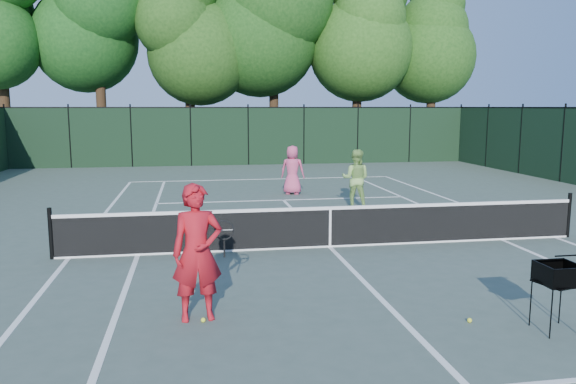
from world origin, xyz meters
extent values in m
plane|color=#45544A|center=(0.00, 0.00, 0.00)|extent=(90.00, 90.00, 0.00)
cube|color=white|center=(-5.49, 0.00, 0.00)|extent=(0.10, 23.77, 0.01)
cube|color=white|center=(5.49, 0.00, 0.00)|extent=(0.10, 23.77, 0.01)
cube|color=white|center=(-4.12, 0.00, 0.00)|extent=(0.10, 23.77, 0.01)
cube|color=white|center=(4.12, 0.00, 0.00)|extent=(0.10, 23.77, 0.01)
cube|color=white|center=(0.00, 11.88, 0.00)|extent=(10.97, 0.10, 0.01)
cube|color=white|center=(0.00, 6.40, 0.00)|extent=(8.23, 0.10, 0.01)
cube|color=white|center=(0.00, 0.00, 0.00)|extent=(0.10, 12.80, 0.01)
cube|color=black|center=(0.00, 0.00, 0.46)|extent=(11.60, 0.03, 0.85)
cube|color=white|center=(0.00, 0.00, 0.88)|extent=(11.60, 0.05, 0.07)
cube|color=white|center=(0.00, 0.00, 0.02)|extent=(11.60, 0.05, 0.04)
cube|color=white|center=(0.00, 0.00, 0.46)|extent=(0.05, 0.04, 0.91)
cylinder|color=black|center=(-5.80, 0.00, 0.53)|extent=(0.09, 0.09, 1.06)
cylinder|color=black|center=(5.80, 0.00, 0.53)|extent=(0.09, 0.09, 1.06)
cube|color=black|center=(0.00, 18.00, 1.50)|extent=(24.00, 0.05, 3.00)
cylinder|color=black|center=(-13.00, 21.50, 2.25)|extent=(0.56, 0.56, 4.50)
cylinder|color=black|center=(-8.00, 22.00, 2.40)|extent=(0.56, 0.56, 4.80)
ellipsoid|color=#123F14|center=(-8.00, 22.00, 8.71)|extent=(6.80, 6.80, 10.54)
cylinder|color=black|center=(-3.00, 21.80, 2.15)|extent=(0.56, 0.56, 4.30)
ellipsoid|color=#1B4213|center=(-3.00, 21.80, 7.75)|extent=(6.00, 6.00, 9.30)
cylinder|color=black|center=(2.00, 22.30, 2.50)|extent=(0.56, 0.56, 5.00)
ellipsoid|color=#153E11|center=(2.00, 22.30, 9.03)|extent=(7.00, 7.00, 10.85)
cylinder|color=black|center=(7.00, 21.60, 2.30)|extent=(0.56, 0.56, 4.60)
ellipsoid|color=#1F4B15|center=(7.00, 21.60, 8.16)|extent=(6.20, 6.20, 9.61)
cylinder|color=black|center=(12.00, 22.10, 2.20)|extent=(0.56, 0.56, 4.40)
ellipsoid|color=#1B4413|center=(12.00, 22.10, 7.74)|extent=(5.80, 5.80, 8.99)
imported|color=#B1141F|center=(-2.90, -3.79, 1.00)|extent=(0.78, 0.55, 1.99)
cylinder|color=black|center=(-2.49, -3.40, 0.95)|extent=(0.03, 0.03, 0.30)
torus|color=black|center=(-2.49, -3.40, 1.22)|extent=(0.30, 0.10, 0.30)
imported|color=#CA4772|center=(0.53, 7.63, 0.86)|extent=(0.98, 0.80, 1.72)
imported|color=#8FC060|center=(1.96, 4.67, 0.89)|extent=(1.07, 0.98, 1.79)
cylinder|color=black|center=(1.71, -5.29, 0.34)|extent=(0.02, 0.02, 0.67)
cylinder|color=black|center=(1.71, -4.83, 0.34)|extent=(0.02, 0.02, 0.67)
cylinder|color=black|center=(2.17, -4.83, 0.34)|extent=(0.02, 0.02, 0.67)
cube|color=black|center=(1.94, -5.06, 0.82)|extent=(0.61, 0.61, 0.28)
sphere|color=yellow|center=(1.94, -5.06, 0.73)|extent=(0.07, 0.07, 0.07)
sphere|color=yellow|center=(1.94, -5.06, 0.73)|extent=(0.07, 0.07, 0.07)
sphere|color=yellow|center=(1.94, -5.06, 0.73)|extent=(0.07, 0.07, 0.07)
sphere|color=yellow|center=(1.94, -5.06, 0.73)|extent=(0.07, 0.07, 0.07)
sphere|color=yellow|center=(1.94, -5.06, 0.73)|extent=(0.07, 0.07, 0.07)
sphere|color=yellow|center=(1.94, -5.06, 0.73)|extent=(0.07, 0.07, 0.07)
sphere|color=yellow|center=(1.94, -5.06, 0.73)|extent=(0.07, 0.07, 0.07)
sphere|color=yellow|center=(1.94, -5.06, 0.73)|extent=(0.07, 0.07, 0.07)
sphere|color=yellow|center=(1.94, -5.06, 0.73)|extent=(0.07, 0.07, 0.07)
sphere|color=yellow|center=(1.94, -5.06, 0.73)|extent=(0.07, 0.07, 0.07)
sphere|color=yellow|center=(1.94, -5.06, 0.73)|extent=(0.07, 0.07, 0.07)
sphere|color=yellow|center=(1.94, -5.06, 0.73)|extent=(0.07, 0.07, 0.07)
sphere|color=yellow|center=(1.94, -5.06, 0.73)|extent=(0.07, 0.07, 0.07)
sphere|color=yellow|center=(1.94, -5.06, 0.73)|extent=(0.07, 0.07, 0.07)
sphere|color=yellow|center=(1.94, -5.06, 0.73)|extent=(0.07, 0.07, 0.07)
sphere|color=yellow|center=(1.94, -5.06, 0.73)|extent=(0.07, 0.07, 0.07)
sphere|color=yellow|center=(1.94, -5.06, 0.73)|extent=(0.07, 0.07, 0.07)
sphere|color=yellow|center=(1.94, -5.06, 0.73)|extent=(0.07, 0.07, 0.07)
sphere|color=yellow|center=(0.92, -4.59, 0.03)|extent=(0.07, 0.07, 0.07)
sphere|color=#E0F632|center=(-2.84, -3.94, 0.03)|extent=(0.07, 0.07, 0.07)
camera|label=1|loc=(-2.93, -11.71, 3.06)|focal=35.00mm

